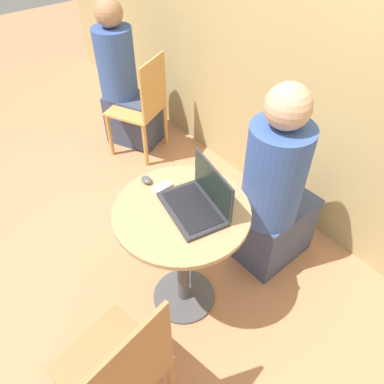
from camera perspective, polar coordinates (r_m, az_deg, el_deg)
name	(u,v)px	position (r m, az deg, el deg)	size (l,w,h in m)	color
ground_plane	(184,296)	(2.41, -1.23, -15.63)	(12.00, 12.00, 0.00)	tan
back_wall	(354,43)	(2.26, 23.40, 20.14)	(7.00, 0.05, 2.60)	tan
round_table	(182,238)	(1.95, -1.48, -7.00)	(0.67, 0.67, 0.77)	#4C4C51
laptop	(199,201)	(1.77, 1.02, -1.37)	(0.38, 0.29, 0.22)	#2D2D33
cell_phone	(162,187)	(1.91, -4.52, 0.76)	(0.05, 0.11, 0.02)	silver
computer_mouse	(147,180)	(1.95, -6.94, 1.84)	(0.07, 0.04, 0.03)	#4C4C51
chair_empty	(121,372)	(1.74, -10.79, -25.37)	(0.47, 0.47, 0.91)	#9E7042
person_seated	(275,198)	(2.24, 12.59, -0.90)	(0.34, 0.53, 1.28)	#3D4766
chair_background	(143,107)	(3.22, -7.51, 12.70)	(0.54, 0.54, 0.88)	tan
person_background	(124,87)	(3.39, -10.27, 15.44)	(0.54, 0.47, 1.23)	#3D4766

